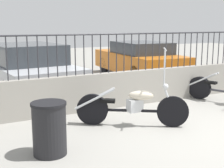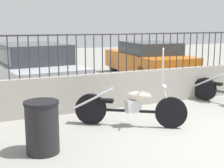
{
  "view_description": "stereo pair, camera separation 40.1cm",
  "coord_description": "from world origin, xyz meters",
  "px_view_note": "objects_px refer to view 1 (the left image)",
  "views": [
    {
      "loc": [
        -4.02,
        -3.72,
        1.92
      ],
      "look_at": [
        -1.06,
        1.86,
        0.7
      ],
      "focal_mm": 50.0,
      "sensor_mm": 36.0,
      "label": 1
    },
    {
      "loc": [
        -3.66,
        -3.9,
        1.92
      ],
      "look_at": [
        -1.06,
        1.86,
        0.7
      ],
      "focal_mm": 50.0,
      "sensor_mm": 36.0,
      "label": 2
    }
  ],
  "objects_px": {
    "trash_bin": "(49,129)",
    "car_silver": "(25,68)",
    "car_orange": "(139,59)",
    "motorcycle_black": "(127,106)"
  },
  "relations": [
    {
      "from": "trash_bin",
      "to": "car_silver",
      "type": "bearing_deg",
      "value": 81.72
    },
    {
      "from": "car_silver",
      "to": "car_orange",
      "type": "relative_size",
      "value": 1.1
    },
    {
      "from": "car_silver",
      "to": "trash_bin",
      "type": "bearing_deg",
      "value": 166.33
    },
    {
      "from": "motorcycle_black",
      "to": "car_silver",
      "type": "bearing_deg",
      "value": 138.5
    },
    {
      "from": "motorcycle_black",
      "to": "car_orange",
      "type": "relative_size",
      "value": 0.43
    },
    {
      "from": "car_silver",
      "to": "car_orange",
      "type": "height_order",
      "value": "car_silver"
    },
    {
      "from": "trash_bin",
      "to": "car_silver",
      "type": "xyz_separation_m",
      "value": [
        0.66,
        4.56,
        0.29
      ]
    },
    {
      "from": "car_silver",
      "to": "car_orange",
      "type": "bearing_deg",
      "value": -88.48
    },
    {
      "from": "car_silver",
      "to": "car_orange",
      "type": "distance_m",
      "value": 4.19
    },
    {
      "from": "trash_bin",
      "to": "car_silver",
      "type": "height_order",
      "value": "car_silver"
    }
  ]
}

